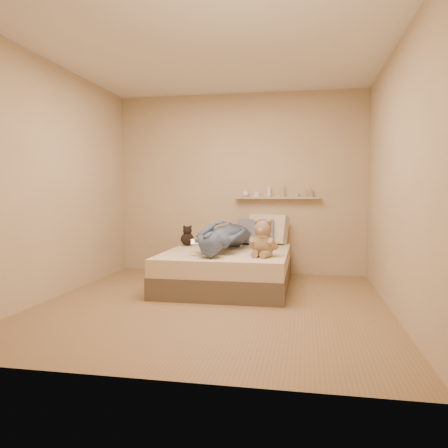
% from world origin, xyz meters
% --- Properties ---
extents(room, '(3.80, 3.80, 3.80)m').
position_xyz_m(room, '(0.00, 0.00, 1.30)').
color(room, olive).
rests_on(room, ground).
extents(bed, '(1.50, 1.90, 0.45)m').
position_xyz_m(bed, '(0.00, 0.93, 0.22)').
color(bed, brown).
rests_on(bed, floor).
extents(game_console, '(0.20, 0.12, 0.06)m').
position_xyz_m(game_console, '(-0.24, 0.38, 0.61)').
color(game_console, silver).
rests_on(game_console, bed).
extents(teddy_bear, '(0.35, 0.35, 0.44)m').
position_xyz_m(teddy_bear, '(0.48, 0.48, 0.63)').
color(teddy_bear, '#9C8056').
rests_on(teddy_bear, bed).
extents(dark_plush, '(0.18, 0.18, 0.28)m').
position_xyz_m(dark_plush, '(-0.63, 1.31, 0.57)').
color(dark_plush, black).
rests_on(dark_plush, bed).
extents(pillow_cream, '(0.60, 0.43, 0.43)m').
position_xyz_m(pillow_cream, '(0.43, 1.76, 0.65)').
color(pillow_cream, beige).
rests_on(pillow_cream, bed).
extents(pillow_grey, '(0.50, 0.25, 0.37)m').
position_xyz_m(pillow_grey, '(0.27, 1.62, 0.62)').
color(pillow_grey, slate).
rests_on(pillow_grey, bed).
extents(person, '(0.69, 1.63, 0.38)m').
position_xyz_m(person, '(-0.04, 0.91, 0.64)').
color(person, '#4B5676').
rests_on(person, bed).
extents(wall_shelf, '(1.20, 0.12, 0.03)m').
position_xyz_m(wall_shelf, '(0.55, 1.84, 1.10)').
color(wall_shelf, tan).
rests_on(wall_shelf, wall_back).
extents(shelf_bottles, '(1.01, 0.11, 0.17)m').
position_xyz_m(shelf_bottles, '(0.45, 1.84, 1.18)').
color(shelf_bottles, silver).
rests_on(shelf_bottles, wall_shelf).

